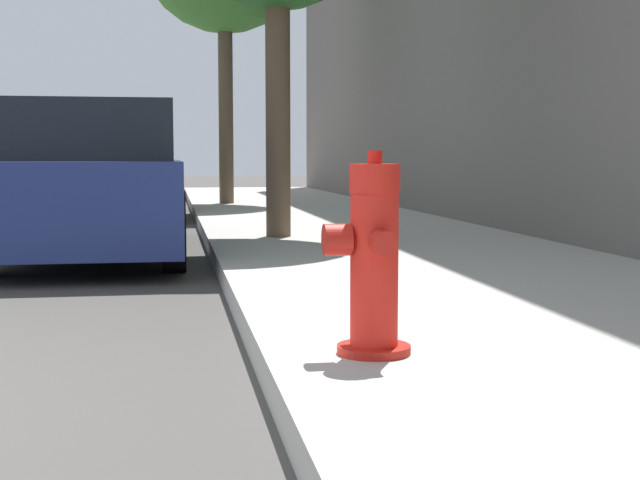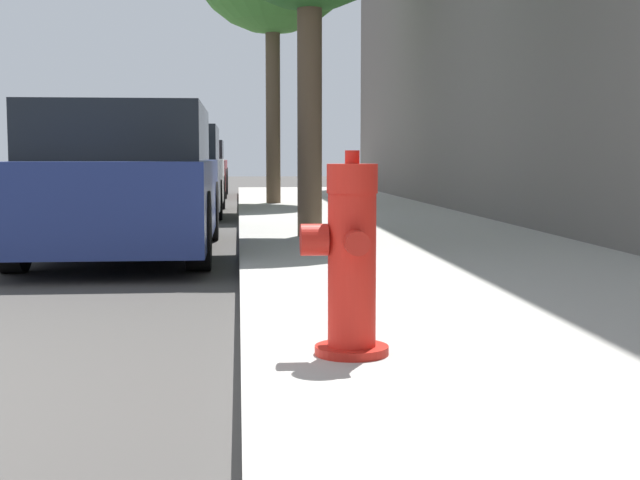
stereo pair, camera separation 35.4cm
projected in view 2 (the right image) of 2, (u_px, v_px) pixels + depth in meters
The scene contains 4 objects.
fire_hydrant at pixel (350, 261), 3.53m from camera, with size 0.35×0.37×0.81m.
parked_car_near at pixel (126, 183), 8.60m from camera, with size 1.70×4.45×1.42m.
parked_car_mid at pixel (169, 172), 14.55m from camera, with size 1.78×4.49×1.44m.
parked_car_far at pixel (189, 169), 21.05m from camera, with size 1.81×3.84×1.32m.
Camera 2 is at (2.05, -3.16, 0.94)m, focal length 50.00 mm.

